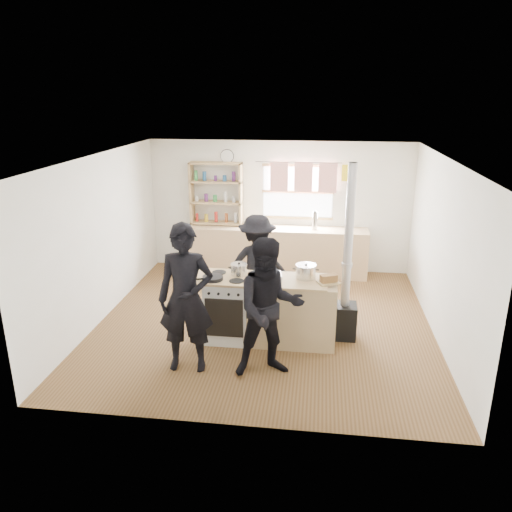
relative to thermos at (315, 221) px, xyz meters
The scene contains 14 objects.
ground 2.56m from the thermos, 107.32° to the right, with size 5.00×5.00×0.01m, color brown.
back_counter 0.93m from the thermos, behind, with size 3.40×0.55×0.90m, color tan.
shelving_unit 1.95m from the thermos, behind, with size 1.00×0.28×1.20m.
thermos is the anchor object (origin of this frame).
cooking_island 2.89m from the thermos, 101.18° to the right, with size 1.97×0.64×0.93m.
skillet_greens 3.19m from the thermos, 114.48° to the right, with size 0.36×0.36×0.05m.
roast_tray 2.82m from the thermos, 101.28° to the right, with size 0.34×0.30×0.08m.
stockpot_stove 2.86m from the thermos, 110.41° to the right, with size 0.23×0.23×0.19m.
stockpot_counter 2.67m from the thermos, 91.53° to the right, with size 0.29×0.29×0.21m.
bread_board 2.84m from the thermos, 85.20° to the right, with size 0.34×0.30×0.12m.
flue_heater 2.62m from the thermos, 79.15° to the right, with size 0.35×0.35×2.50m.
person_near_left 3.93m from the thermos, 112.46° to the right, with size 0.69×0.45×1.90m, color black.
person_near_right 3.66m from the thermos, 97.41° to the right, with size 0.85×0.66×1.76m, color black.
person_far 1.99m from the thermos, 115.74° to the right, with size 1.02×0.59×1.58m, color black.
Camera 1 is at (0.77, -6.89, 3.37)m, focal length 35.00 mm.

